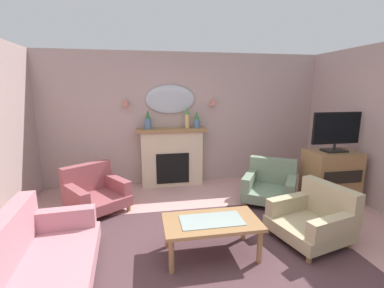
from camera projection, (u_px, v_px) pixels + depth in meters
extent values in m
cube|color=#C6938E|center=(225.00, 267.00, 3.01)|extent=(6.58, 6.56, 0.10)
cube|color=#B29993|center=(185.00, 119.00, 5.45)|extent=(6.58, 0.10, 2.62)
cube|color=#4C3338|center=(220.00, 252.00, 3.19)|extent=(3.20, 2.40, 0.01)
cube|color=beige|center=(172.00, 158.00, 5.35)|extent=(1.20, 0.28, 1.10)
cube|color=black|center=(173.00, 168.00, 5.29)|extent=(0.64, 0.12, 0.60)
cube|color=olive|center=(172.00, 130.00, 5.22)|extent=(1.36, 0.36, 0.06)
cylinder|color=#4C7093|center=(148.00, 124.00, 5.09)|extent=(0.13, 0.13, 0.20)
cone|color=#2D6633|center=(148.00, 114.00, 5.05)|extent=(0.10, 0.10, 0.16)
cylinder|color=tan|center=(187.00, 121.00, 5.22)|extent=(0.08, 0.08, 0.27)
cone|color=#4C8447|center=(187.00, 110.00, 5.17)|extent=(0.10, 0.10, 0.16)
cylinder|color=#4C7093|center=(197.00, 124.00, 5.26)|extent=(0.13, 0.13, 0.16)
cone|color=#38753D|center=(197.00, 115.00, 5.23)|extent=(0.10, 0.10, 0.16)
ellipsoid|color=#B2BCC6|center=(170.00, 99.00, 5.24)|extent=(0.96, 0.06, 0.56)
cone|color=#D17066|center=(126.00, 102.00, 5.05)|extent=(0.14, 0.14, 0.14)
cone|color=#D17066|center=(213.00, 102.00, 5.35)|extent=(0.14, 0.14, 0.14)
cube|color=olive|center=(212.00, 222.00, 3.06)|extent=(1.10, 0.60, 0.04)
cube|color=#8C9E99|center=(212.00, 220.00, 3.05)|extent=(0.72, 0.36, 0.01)
cylinder|color=olive|center=(171.00, 257.00, 2.79)|extent=(0.06, 0.06, 0.40)
cylinder|color=olive|center=(260.00, 247.00, 2.96)|extent=(0.06, 0.06, 0.40)
cylinder|color=olive|center=(167.00, 233.00, 3.25)|extent=(0.06, 0.06, 0.40)
cylinder|color=olive|center=(244.00, 225.00, 3.42)|extent=(0.06, 0.06, 0.40)
cube|color=#B77A84|center=(46.00, 278.00, 2.48)|extent=(0.95, 1.75, 0.18)
cube|color=#B77A84|center=(62.00, 219.00, 3.18)|extent=(0.76, 0.21, 0.24)
cylinder|color=olive|center=(94.00, 242.00, 3.32)|extent=(0.07, 0.07, 0.10)
cylinder|color=olive|center=(33.00, 250.00, 3.16)|extent=(0.07, 0.07, 0.10)
cube|color=tan|center=(308.00, 228.00, 3.40)|extent=(0.97, 0.97, 0.16)
cube|color=tan|center=(329.00, 201.00, 3.48)|extent=(0.35, 0.82, 0.45)
cube|color=tan|center=(290.00, 204.00, 3.67)|extent=(0.73, 0.31, 0.22)
cube|color=tan|center=(333.00, 226.00, 3.06)|extent=(0.73, 0.31, 0.22)
cylinder|color=olive|center=(269.00, 230.00, 3.60)|extent=(0.06, 0.06, 0.10)
cylinder|color=olive|center=(309.00, 259.00, 2.99)|extent=(0.06, 0.06, 0.10)
cylinder|color=olive|center=(306.00, 220.00, 3.87)|extent=(0.06, 0.06, 0.10)
cylinder|color=olive|center=(350.00, 245.00, 3.26)|extent=(0.06, 0.06, 0.10)
cube|color=#934C51|center=(98.00, 200.00, 4.24)|extent=(1.12, 1.12, 0.16)
cube|color=#934C51|center=(87.00, 177.00, 4.41)|extent=(0.75, 0.59, 0.45)
cube|color=#934C51|center=(75.00, 195.00, 3.96)|extent=(0.53, 0.67, 0.22)
cube|color=#934C51|center=(116.00, 184.00, 4.44)|extent=(0.53, 0.67, 0.22)
cylinder|color=olive|center=(87.00, 223.00, 3.79)|extent=(0.06, 0.06, 0.10)
cylinder|color=olive|center=(129.00, 208.00, 4.27)|extent=(0.06, 0.06, 0.10)
cylinder|color=olive|center=(68.00, 208.00, 4.26)|extent=(0.06, 0.06, 0.10)
cylinder|color=olive|center=(107.00, 196.00, 4.73)|extent=(0.06, 0.06, 0.10)
cube|color=gray|center=(269.00, 193.00, 4.53)|extent=(1.11, 1.11, 0.16)
cube|color=gray|center=(273.00, 170.00, 4.78)|extent=(0.75, 0.58, 0.45)
cube|color=gray|center=(249.00, 180.00, 4.63)|extent=(0.52, 0.68, 0.22)
cube|color=gray|center=(291.00, 185.00, 4.36)|extent=(0.52, 0.68, 0.22)
cylinder|color=olive|center=(244.00, 205.00, 4.39)|extent=(0.06, 0.06, 0.10)
cylinder|color=olive|center=(288.00, 212.00, 4.12)|extent=(0.06, 0.06, 0.10)
cylinder|color=olive|center=(252.00, 190.00, 5.00)|extent=(0.06, 0.06, 0.10)
cylinder|color=olive|center=(291.00, 196.00, 4.73)|extent=(0.06, 0.06, 0.10)
cube|color=olive|center=(330.00, 177.00, 4.52)|extent=(0.80, 0.56, 0.90)
cube|color=black|center=(343.00, 177.00, 4.23)|extent=(0.68, 0.02, 0.20)
cube|color=black|center=(334.00, 151.00, 4.41)|extent=(0.36, 0.24, 0.03)
cylinder|color=black|center=(334.00, 147.00, 4.40)|extent=(0.04, 0.04, 0.10)
cube|color=black|center=(337.00, 128.00, 4.33)|extent=(0.84, 0.04, 0.52)
cube|color=black|center=(337.00, 128.00, 4.31)|extent=(0.80, 0.01, 0.48)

